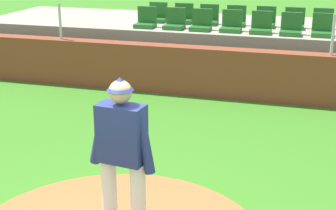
{
  "coord_description": "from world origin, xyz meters",
  "views": [
    {
      "loc": [
        1.9,
        -4.35,
        3.35
      ],
      "look_at": [
        0.0,
        2.17,
        1.08
      ],
      "focal_mm": 53.79,
      "sensor_mm": 36.0,
      "label": 1
    }
  ],
  "objects_px": {
    "stadium_chair_7": "(157,16)",
    "stadium_chair_10": "(236,19)",
    "stadium_chair_1": "(175,22)",
    "stadium_chair_8": "(183,17)",
    "pitcher": "(122,147)",
    "stadium_chair_11": "(265,21)",
    "stadium_chair_4": "(261,26)",
    "stadium_chair_9": "(209,18)",
    "stadium_chair_6": "(323,29)",
    "stadium_chair_3": "(231,25)",
    "stadium_chair_5": "(291,28)",
    "stadium_chair_2": "(201,24)",
    "stadium_chair_12": "(294,22)",
    "stadium_chair_13": "(323,23)",
    "stadium_chair_0": "(146,21)"
  },
  "relations": [
    {
      "from": "stadium_chair_7",
      "to": "stadium_chair_10",
      "type": "bearing_deg",
      "value": 178.78
    },
    {
      "from": "stadium_chair_1",
      "to": "stadium_chair_8",
      "type": "bearing_deg",
      "value": -88.36
    },
    {
      "from": "pitcher",
      "to": "stadium_chair_11",
      "type": "distance_m",
      "value": 8.16
    },
    {
      "from": "stadium_chair_4",
      "to": "stadium_chair_9",
      "type": "distance_m",
      "value": 1.68
    },
    {
      "from": "stadium_chair_8",
      "to": "stadium_chair_9",
      "type": "xyz_separation_m",
      "value": [
        0.68,
        -0.03,
        0.0
      ]
    },
    {
      "from": "stadium_chair_4",
      "to": "stadium_chair_9",
      "type": "height_order",
      "value": "same"
    },
    {
      "from": "stadium_chair_1",
      "to": "stadium_chair_4",
      "type": "distance_m",
      "value": 2.09
    },
    {
      "from": "stadium_chair_6",
      "to": "stadium_chair_9",
      "type": "height_order",
      "value": "same"
    },
    {
      "from": "stadium_chair_7",
      "to": "stadium_chair_3",
      "type": "bearing_deg",
      "value": 157.22
    },
    {
      "from": "stadium_chair_4",
      "to": "stadium_chair_5",
      "type": "bearing_deg",
      "value": 177.44
    },
    {
      "from": "pitcher",
      "to": "stadium_chair_5",
      "type": "bearing_deg",
      "value": 86.61
    },
    {
      "from": "stadium_chair_5",
      "to": "stadium_chair_11",
      "type": "xyz_separation_m",
      "value": [
        -0.67,
        0.92,
        0.0
      ]
    },
    {
      "from": "stadium_chair_4",
      "to": "stadium_chair_9",
      "type": "bearing_deg",
      "value": -31.46
    },
    {
      "from": "stadium_chair_2",
      "to": "stadium_chair_12",
      "type": "bearing_deg",
      "value": -157.73
    },
    {
      "from": "pitcher",
      "to": "stadium_chair_13",
      "type": "relative_size",
      "value": 3.64
    },
    {
      "from": "stadium_chair_0",
      "to": "stadium_chair_1",
      "type": "bearing_deg",
      "value": -179.56
    },
    {
      "from": "stadium_chair_4",
      "to": "stadium_chair_6",
      "type": "bearing_deg",
      "value": -178.98
    },
    {
      "from": "stadium_chair_0",
      "to": "stadium_chair_9",
      "type": "xyz_separation_m",
      "value": [
        1.4,
        0.86,
        0.0
      ]
    },
    {
      "from": "stadium_chair_2",
      "to": "stadium_chair_7",
      "type": "relative_size",
      "value": 1.0
    },
    {
      "from": "stadium_chair_9",
      "to": "stadium_chair_6",
      "type": "bearing_deg",
      "value": 163.11
    },
    {
      "from": "stadium_chair_7",
      "to": "stadium_chair_13",
      "type": "xyz_separation_m",
      "value": [
        4.2,
        -0.01,
        0.0
      ]
    },
    {
      "from": "stadium_chair_0",
      "to": "stadium_chair_9",
      "type": "relative_size",
      "value": 1.0
    },
    {
      "from": "stadium_chair_1",
      "to": "stadium_chair_11",
      "type": "relative_size",
      "value": 1.0
    },
    {
      "from": "stadium_chair_4",
      "to": "stadium_chair_13",
      "type": "bearing_deg",
      "value": -146.61
    },
    {
      "from": "pitcher",
      "to": "stadium_chair_1",
      "type": "bearing_deg",
      "value": 108.31
    },
    {
      "from": "stadium_chair_12",
      "to": "stadium_chair_4",
      "type": "bearing_deg",
      "value": 50.82
    },
    {
      "from": "stadium_chair_4",
      "to": "pitcher",
      "type": "bearing_deg",
      "value": 84.79
    },
    {
      "from": "stadium_chair_1",
      "to": "stadium_chair_10",
      "type": "distance_m",
      "value": 1.6
    },
    {
      "from": "stadium_chair_5",
      "to": "stadium_chair_6",
      "type": "distance_m",
      "value": 0.7
    },
    {
      "from": "stadium_chair_2",
      "to": "stadium_chair_13",
      "type": "xyz_separation_m",
      "value": [
        2.81,
        0.91,
        0.0
      ]
    },
    {
      "from": "stadium_chair_4",
      "to": "stadium_chair_12",
      "type": "relative_size",
      "value": 1.0
    },
    {
      "from": "stadium_chair_11",
      "to": "stadium_chair_8",
      "type": "bearing_deg",
      "value": -0.4
    },
    {
      "from": "stadium_chair_3",
      "to": "stadium_chair_10",
      "type": "xyz_separation_m",
      "value": [
        -0.03,
        0.85,
        0.0
      ]
    },
    {
      "from": "stadium_chair_5",
      "to": "stadium_chair_6",
      "type": "relative_size",
      "value": 1.0
    },
    {
      "from": "stadium_chair_3",
      "to": "stadium_chair_12",
      "type": "height_order",
      "value": "same"
    },
    {
      "from": "stadium_chair_3",
      "to": "stadium_chair_12",
      "type": "distance_m",
      "value": 1.64
    },
    {
      "from": "pitcher",
      "to": "stadium_chair_11",
      "type": "relative_size",
      "value": 3.64
    },
    {
      "from": "stadium_chair_2",
      "to": "stadium_chair_4",
      "type": "xyz_separation_m",
      "value": [
        1.43,
        0.01,
        0.0
      ]
    },
    {
      "from": "stadium_chair_9",
      "to": "stadium_chair_10",
      "type": "xyz_separation_m",
      "value": [
        0.7,
        -0.01,
        0.0
      ]
    },
    {
      "from": "pitcher",
      "to": "stadium_chair_4",
      "type": "distance_m",
      "value": 7.27
    },
    {
      "from": "stadium_chair_11",
      "to": "stadium_chair_9",
      "type": "bearing_deg",
      "value": 0.54
    },
    {
      "from": "stadium_chair_6",
      "to": "stadium_chair_0",
      "type": "bearing_deg",
      "value": 0.15
    },
    {
      "from": "pitcher",
      "to": "stadium_chair_2",
      "type": "relative_size",
      "value": 3.64
    },
    {
      "from": "stadium_chair_11",
      "to": "stadium_chair_12",
      "type": "distance_m",
      "value": 0.7
    },
    {
      "from": "stadium_chair_7",
      "to": "stadium_chair_10",
      "type": "relative_size",
      "value": 1.0
    },
    {
      "from": "stadium_chair_8",
      "to": "stadium_chair_12",
      "type": "distance_m",
      "value": 2.83
    },
    {
      "from": "stadium_chair_7",
      "to": "stadium_chair_8",
      "type": "bearing_deg",
      "value": 179.14
    },
    {
      "from": "stadium_chair_10",
      "to": "stadium_chair_11",
      "type": "distance_m",
      "value": 0.74
    },
    {
      "from": "stadium_chair_5",
      "to": "stadium_chair_3",
      "type": "bearing_deg",
      "value": -2.34
    },
    {
      "from": "stadium_chair_7",
      "to": "stadium_chair_12",
      "type": "height_order",
      "value": "same"
    }
  ]
}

